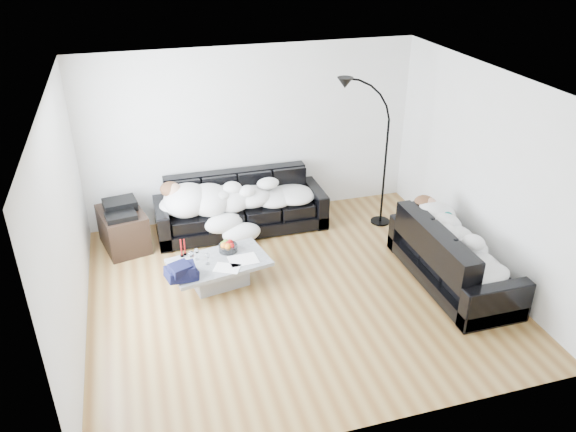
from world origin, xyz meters
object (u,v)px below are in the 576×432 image
object	(u,v)px
sofa_right	(454,254)
coffee_table	(220,273)
wine_glass_b	(191,258)
shoes	(429,269)
sofa_back	(241,204)
av_cabinet	(123,229)
floor_lamp	(385,161)
wine_glass_a	(197,254)
sleeper_back	(241,192)
wine_glass_c	(207,259)
candle_right	(185,247)
fruit_bowl	(228,246)
sleeper_right	(457,239)
candle_left	(181,248)
stereo	(120,208)

from	to	relation	value
sofa_right	coffee_table	distance (m)	2.97
wine_glass_b	shoes	distance (m)	3.09
sofa_back	shoes	size ratio (longest dim) A/B	5.65
sofa_right	wine_glass_b	xyz separation A→B (m)	(-3.19, 0.77, 0.04)
wine_glass_b	av_cabinet	xyz separation A→B (m)	(-0.79, 1.29, -0.17)
wine_glass_b	coffee_table	bearing A→B (deg)	-2.18
shoes	floor_lamp	size ratio (longest dim) A/B	0.22
wine_glass_a	floor_lamp	bearing A→B (deg)	16.34
sleeper_back	av_cabinet	size ratio (longest dim) A/B	2.60
sleeper_back	wine_glass_c	size ratio (longest dim) A/B	13.63
sleeper_back	candle_right	distance (m)	1.43
sofa_back	fruit_bowl	distance (m)	1.24
wine_glass_c	sleeper_right	bearing A→B (deg)	-13.55
sofa_back	wine_glass_b	world-z (taller)	sofa_back
candle_left	candle_right	distance (m)	0.06
shoes	candle_left	bearing A→B (deg)	171.86
wine_glass_c	floor_lamp	size ratio (longest dim) A/B	0.08
av_cabinet	wine_glass_c	bearing A→B (deg)	-66.94
floor_lamp	wine_glass_b	bearing A→B (deg)	-138.62
wine_glass_a	candle_right	bearing A→B (deg)	130.29
fruit_bowl	candle_right	world-z (taller)	candle_right
sleeper_right	floor_lamp	xyz separation A→B (m)	(-0.20, 1.72, 0.38)
sleeper_right	wine_glass_b	xyz separation A→B (m)	(-3.19, 0.77, -0.19)
sleeper_back	av_cabinet	xyz separation A→B (m)	(-1.70, -0.01, -0.35)
wine_glass_a	candle_right	xyz separation A→B (m)	(-0.13, 0.15, 0.03)
sofa_right	sleeper_right	size ratio (longest dim) A/B	1.17
fruit_bowl	av_cabinet	world-z (taller)	av_cabinet
sleeper_back	fruit_bowl	world-z (taller)	sleeper_back
sleeper_right	floor_lamp	world-z (taller)	floor_lamp
fruit_bowl	av_cabinet	distance (m)	1.70
wine_glass_b	wine_glass_a	bearing A→B (deg)	50.47
candle_right	coffee_table	bearing A→B (deg)	-34.00
wine_glass_c	floor_lamp	bearing A→B (deg)	19.57
sleeper_back	wine_glass_c	xyz separation A→B (m)	(-0.72, -1.35, -0.20)
wine_glass_b	av_cabinet	distance (m)	1.53
coffee_table	floor_lamp	xyz separation A→B (m)	(2.66, 0.96, 0.83)
candle_right	av_cabinet	xyz separation A→B (m)	(-0.74, 1.05, -0.18)
coffee_table	floor_lamp	bearing A→B (deg)	19.91
candle_left	wine_glass_c	bearing A→B (deg)	-42.80
coffee_table	shoes	world-z (taller)	coffee_table
sleeper_back	av_cabinet	world-z (taller)	sleeper_back
wine_glass_a	floor_lamp	distance (m)	3.09
av_cabinet	sofa_back	bearing A→B (deg)	-11.23
sofa_back	wine_glass_a	size ratio (longest dim) A/B	16.09
stereo	wine_glass_a	bearing A→B (deg)	-63.43
candle_left	stereo	world-z (taller)	stereo
coffee_table	wine_glass_c	world-z (taller)	wine_glass_c
wine_glass_a	candle_left	xyz separation A→B (m)	(-0.17, 0.12, 0.05)
coffee_table	av_cabinet	distance (m)	1.73
fruit_bowl	candle_right	xyz separation A→B (m)	(-0.54, 0.06, 0.04)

